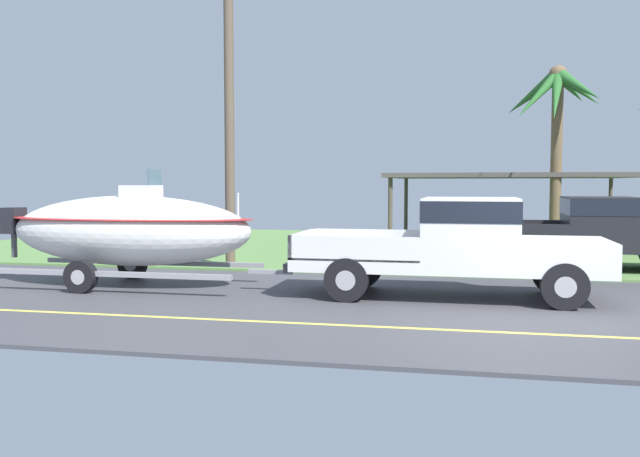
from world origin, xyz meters
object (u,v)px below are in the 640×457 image
object	(u,v)px
parked_pickup_background	(598,230)
carport_awning	(509,177)
boat_on_trailer	(129,230)
utility_pole	(229,97)
pickup_truck_towing	(468,242)
palm_tree_near_left	(555,107)

from	to	relation	value
parked_pickup_background	carport_awning	size ratio (longest dim) A/B	0.72
boat_on_trailer	parked_pickup_background	bearing A→B (deg)	25.04
utility_pole	parked_pickup_background	bearing A→B (deg)	8.65
pickup_truck_towing	parked_pickup_background	world-z (taller)	pickup_truck_towing
boat_on_trailer	carport_awning	bearing A→B (deg)	53.28
palm_tree_near_left	utility_pole	world-z (taller)	utility_pole
pickup_truck_towing	parked_pickup_background	distance (m)	5.54
utility_pole	palm_tree_near_left	bearing A→B (deg)	30.99
pickup_truck_towing	utility_pole	world-z (taller)	utility_pole
pickup_truck_towing	carport_awning	bearing A→B (deg)	83.57
pickup_truck_towing	utility_pole	xyz separation A→B (m)	(-5.86, 3.28, 3.23)
pickup_truck_towing	boat_on_trailer	world-z (taller)	boat_on_trailer
parked_pickup_background	carport_awning	xyz separation A→B (m)	(-1.81, 6.24, 1.34)
parked_pickup_background	palm_tree_near_left	xyz separation A→B (m)	(-0.67, 3.59, 3.36)
palm_tree_near_left	boat_on_trailer	bearing A→B (deg)	-138.36
parked_pickup_background	utility_pole	distance (m)	9.57
parked_pickup_background	carport_awning	distance (m)	6.63
pickup_truck_towing	boat_on_trailer	distance (m)	6.89
carport_awning	palm_tree_near_left	distance (m)	3.52
carport_awning	utility_pole	bearing A→B (deg)	-133.04
palm_tree_near_left	utility_pole	size ratio (longest dim) A/B	0.68
carport_awning	pickup_truck_towing	bearing A→B (deg)	-96.43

